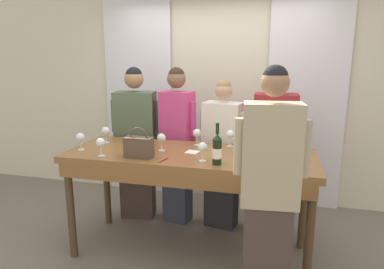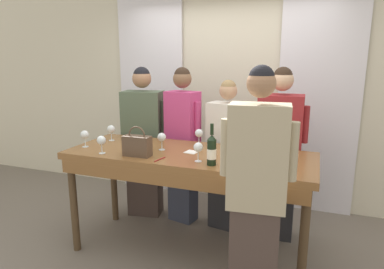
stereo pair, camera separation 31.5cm
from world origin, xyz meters
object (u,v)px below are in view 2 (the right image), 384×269
Objects in this scene: handbag at (137,145)px; guest_olive_jacket at (144,142)px; wine_bottle at (212,150)px; wine_glass_center_mid at (232,135)px; wine_glass_front_mid at (85,135)px; wine_glass_back_left at (199,134)px; wine_glass_center_right at (101,141)px; wine_glass_center_left at (162,138)px; tasting_bar at (188,164)px; wine_glass_front_right at (198,148)px; guest_pink_top at (183,143)px; wine_glass_front_left at (111,130)px; guest_striped_shirt at (278,154)px; guest_cream_sweater at (227,155)px; host_pouring at (256,199)px.

guest_olive_jacket is at bearing 114.95° from handbag.
handbag is (-0.69, 0.02, -0.03)m from wine_bottle.
wine_glass_front_mid is at bearing -160.61° from wine_glass_center_mid.
wine_glass_front_mid is 1.10m from wine_glass_back_left.
wine_glass_center_right is (-1.05, -0.61, 0.00)m from wine_glass_center_mid.
handbag reaches higher than wine_glass_center_left.
tasting_bar is 0.34m from wine_glass_front_right.
tasting_bar is at bearing 31.17° from handbag.
wine_bottle is 0.19× the size of guest_pink_top.
wine_glass_front_right is at bearing -19.15° from wine_glass_front_left.
wine_glass_front_left is 0.93m from wine_glass_back_left.
wine_glass_front_left is 1.00× the size of wine_glass_center_mid.
guest_olive_jacket is (-0.07, 0.91, -0.24)m from wine_glass_center_right.
wine_glass_center_right is (0.19, -0.45, 0.00)m from wine_glass_front_left.
guest_pink_top reaches higher than wine_glass_front_mid.
wine_glass_center_left is at bearing 152.94° from wine_glass_front_right.
wine_bottle is 0.59m from wine_glass_center_mid.
guest_pink_top is at bearing 119.38° from wine_glass_front_right.
guest_striped_shirt is (1.00, 0.62, -0.23)m from wine_glass_center_left.
wine_glass_back_left is at bearing 38.38° from wine_glass_center_right.
guest_cream_sweater is (1.21, 0.77, -0.29)m from wine_glass_front_mid.
wine_glass_center_right is 1.73m from guest_striped_shirt.
wine_glass_front_mid is 0.76m from wine_glass_center_left.
wine_bottle is 1.43m from guest_olive_jacket.
wine_glass_center_left is (-0.44, 0.22, 0.00)m from wine_glass_front_right.
wine_glass_front_right is at bearing -50.48° from tasting_bar.
wine_glass_front_left is 0.09× the size of guest_olive_jacket.
handbag is at bearing -37.44° from wine_glass_front_left.
host_pouring is (0.73, -0.95, -0.19)m from wine_glass_back_left.
guest_cream_sweater is at bearing 87.84° from wine_glass_front_right.
wine_glass_front_mid is 1.06m from guest_pink_top.
handbag is 1.64× the size of wine_glass_front_right.
wine_glass_front_right is at bearing -106.05° from wine_glass_center_mid.
handbag is 0.28m from wine_glass_center_left.
wine_glass_front_right is (0.17, -0.20, 0.22)m from tasting_bar.
handbag is 0.66m from wine_glass_back_left.
wine_glass_center_mid is 0.44m from guest_cream_sweater.
guest_pink_top is 0.97× the size of host_pouring.
guest_striped_shirt reaches higher than wine_glass_front_mid.
handbag is 0.15× the size of host_pouring.
wine_glass_back_left is at bearing -155.45° from guest_striped_shirt.
wine_glass_front_mid is at bearing -156.10° from guest_striped_shirt.
tasting_bar is 13.81× the size of wine_glass_center_mid.
handbag is at bearing 159.54° from host_pouring.
wine_glass_front_right is 0.74m from host_pouring.
wine_glass_center_mid is 0.09× the size of guest_olive_jacket.
wine_glass_front_left is at bearing -157.35° from guest_cream_sweater.
guest_cream_sweater is (0.51, 0.00, -0.09)m from guest_pink_top.
guest_pink_top is (0.49, -0.00, 0.03)m from guest_olive_jacket.
wine_glass_front_mid is at bearing -147.42° from guest_cream_sweater.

